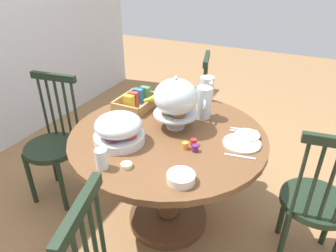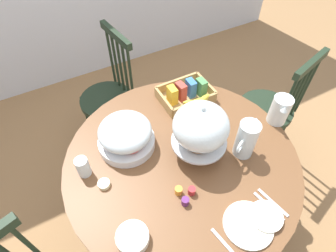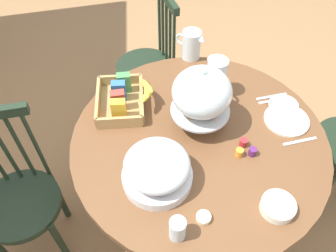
{
  "view_description": "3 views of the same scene",
  "coord_description": "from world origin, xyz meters",
  "px_view_note": "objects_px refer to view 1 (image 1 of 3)",
  "views": [
    {
      "loc": [
        -1.41,
        -0.79,
        1.7
      ],
      "look_at": [
        0.06,
        -0.08,
        0.79
      ],
      "focal_mm": 32.73,
      "sensor_mm": 36.0,
      "label": 1
    },
    {
      "loc": [
        -0.39,
        -0.76,
        1.95
      ],
      "look_at": [
        0.06,
        0.07,
        0.84
      ],
      "focal_mm": 29.98,
      "sensor_mm": 36.0,
      "label": 2
    },
    {
      "loc": [
        -0.94,
        0.15,
        2.02
      ],
      "look_at": [
        0.06,
        0.07,
        0.84
      ],
      "focal_mm": 36.8,
      "sensor_mm": 36.0,
      "label": 3
    }
  ],
  "objects_px": {
    "pastry_stand_with_dome": "(176,99)",
    "china_plate_large": "(242,143)",
    "cereal_basket": "(138,101)",
    "drinking_glass": "(101,159)",
    "milk_pitcher": "(204,104)",
    "cereal_bowl": "(181,178)",
    "fruit_platter_covered": "(119,129)",
    "orange_juice_pitcher": "(207,89)",
    "china_plate_small": "(247,135)",
    "dining_table": "(168,161)",
    "windsor_chair_far_side": "(189,111)",
    "windsor_chair_facing_door": "(316,204)",
    "windsor_chair_near_window": "(54,146)",
    "butter_dish": "(126,165)"
  },
  "relations": [
    {
      "from": "dining_table",
      "to": "fruit_platter_covered",
      "type": "relative_size",
      "value": 4.06
    },
    {
      "from": "pastry_stand_with_dome",
      "to": "milk_pitcher",
      "type": "distance_m",
      "value": 0.26
    },
    {
      "from": "windsor_chair_facing_door",
      "to": "china_plate_large",
      "type": "height_order",
      "value": "windsor_chair_facing_door"
    },
    {
      "from": "milk_pitcher",
      "to": "fruit_platter_covered",
      "type": "bearing_deg",
      "value": 147.1
    },
    {
      "from": "windsor_chair_facing_door",
      "to": "fruit_platter_covered",
      "type": "relative_size",
      "value": 3.25
    },
    {
      "from": "windsor_chair_far_side",
      "to": "cereal_basket",
      "type": "bearing_deg",
      "value": 167.6
    },
    {
      "from": "windsor_chair_far_side",
      "to": "milk_pitcher",
      "type": "relative_size",
      "value": 4.53
    },
    {
      "from": "cereal_basket",
      "to": "orange_juice_pitcher",
      "type": "bearing_deg",
      "value": -46.89
    },
    {
      "from": "fruit_platter_covered",
      "to": "orange_juice_pitcher",
      "type": "xyz_separation_m",
      "value": [
        0.83,
        -0.24,
        -0.01
      ]
    },
    {
      "from": "pastry_stand_with_dome",
      "to": "china_plate_small",
      "type": "distance_m",
      "value": 0.49
    },
    {
      "from": "orange_juice_pitcher",
      "to": "china_plate_small",
      "type": "xyz_separation_m",
      "value": [
        -0.45,
        -0.42,
        -0.06
      ]
    },
    {
      "from": "dining_table",
      "to": "china_plate_large",
      "type": "height_order",
      "value": "china_plate_large"
    },
    {
      "from": "pastry_stand_with_dome",
      "to": "milk_pitcher",
      "type": "xyz_separation_m",
      "value": [
        0.21,
        -0.11,
        -0.1
      ]
    },
    {
      "from": "fruit_platter_covered",
      "to": "china_plate_large",
      "type": "bearing_deg",
      "value": -66.18
    },
    {
      "from": "cereal_basket",
      "to": "drinking_glass",
      "type": "height_order",
      "value": "cereal_basket"
    },
    {
      "from": "cereal_bowl",
      "to": "butter_dish",
      "type": "xyz_separation_m",
      "value": [
        -0.02,
        0.3,
        -0.01
      ]
    },
    {
      "from": "dining_table",
      "to": "fruit_platter_covered",
      "type": "bearing_deg",
      "value": 135.37
    },
    {
      "from": "windsor_chair_near_window",
      "to": "cereal_bowl",
      "type": "height_order",
      "value": "windsor_chair_near_window"
    },
    {
      "from": "milk_pitcher",
      "to": "drinking_glass",
      "type": "bearing_deg",
      "value": 160.51
    },
    {
      "from": "windsor_chair_near_window",
      "to": "cereal_basket",
      "type": "distance_m",
      "value": 0.73
    },
    {
      "from": "china_plate_large",
      "to": "windsor_chair_near_window",
      "type": "bearing_deg",
      "value": 97.56
    },
    {
      "from": "windsor_chair_facing_door",
      "to": "butter_dish",
      "type": "height_order",
      "value": "windsor_chair_facing_door"
    },
    {
      "from": "cereal_basket",
      "to": "china_plate_large",
      "type": "relative_size",
      "value": 1.44
    },
    {
      "from": "dining_table",
      "to": "cereal_bowl",
      "type": "bearing_deg",
      "value": -146.39
    },
    {
      "from": "butter_dish",
      "to": "cereal_bowl",
      "type": "bearing_deg",
      "value": -86.68
    },
    {
      "from": "windsor_chair_far_side",
      "to": "pastry_stand_with_dome",
      "type": "bearing_deg",
      "value": -164.05
    },
    {
      "from": "milk_pitcher",
      "to": "cereal_bowl",
      "type": "relative_size",
      "value": 1.54
    },
    {
      "from": "pastry_stand_with_dome",
      "to": "china_plate_large",
      "type": "relative_size",
      "value": 1.56
    },
    {
      "from": "windsor_chair_far_side",
      "to": "drinking_glass",
      "type": "bearing_deg",
      "value": -177.16
    },
    {
      "from": "windsor_chair_facing_door",
      "to": "cereal_basket",
      "type": "xyz_separation_m",
      "value": [
        0.16,
        1.26,
        0.33
      ]
    },
    {
      "from": "dining_table",
      "to": "windsor_chair_far_side",
      "type": "relative_size",
      "value": 1.25
    },
    {
      "from": "drinking_glass",
      "to": "pastry_stand_with_dome",
      "type": "bearing_deg",
      "value": -15.99
    },
    {
      "from": "pastry_stand_with_dome",
      "to": "china_plate_small",
      "type": "height_order",
      "value": "pastry_stand_with_dome"
    },
    {
      "from": "cereal_basket",
      "to": "cereal_bowl",
      "type": "xyz_separation_m",
      "value": [
        -0.64,
        -0.62,
        -0.02
      ]
    },
    {
      "from": "windsor_chair_near_window",
      "to": "milk_pitcher",
      "type": "relative_size",
      "value": 4.53
    },
    {
      "from": "china_plate_small",
      "to": "cereal_basket",
      "type": "bearing_deg",
      "value": 84.26
    },
    {
      "from": "fruit_platter_covered",
      "to": "drinking_glass",
      "type": "relative_size",
      "value": 2.73
    },
    {
      "from": "milk_pitcher",
      "to": "china_plate_large",
      "type": "relative_size",
      "value": 0.98
    },
    {
      "from": "dining_table",
      "to": "cereal_bowl",
      "type": "xyz_separation_m",
      "value": [
        -0.39,
        -0.26,
        0.23
      ]
    },
    {
      "from": "cereal_bowl",
      "to": "orange_juice_pitcher",
      "type": "bearing_deg",
      "value": 12.85
    },
    {
      "from": "china_plate_large",
      "to": "windsor_chair_facing_door",
      "type": "bearing_deg",
      "value": -88.79
    },
    {
      "from": "milk_pitcher",
      "to": "drinking_glass",
      "type": "height_order",
      "value": "milk_pitcher"
    },
    {
      "from": "china_plate_large",
      "to": "butter_dish",
      "type": "distance_m",
      "value": 0.68
    },
    {
      "from": "windsor_chair_near_window",
      "to": "china_plate_small",
      "type": "distance_m",
      "value": 1.42
    },
    {
      "from": "fruit_platter_covered",
      "to": "butter_dish",
      "type": "bearing_deg",
      "value": -138.49
    },
    {
      "from": "windsor_chair_facing_door",
      "to": "china_plate_small",
      "type": "bearing_deg",
      "value": 80.02
    },
    {
      "from": "drinking_glass",
      "to": "windsor_chair_facing_door",
      "type": "bearing_deg",
      "value": -62.47
    },
    {
      "from": "milk_pitcher",
      "to": "china_plate_large",
      "type": "xyz_separation_m",
      "value": [
        -0.22,
        -0.32,
        -0.09
      ]
    },
    {
      "from": "fruit_platter_covered",
      "to": "drinking_glass",
      "type": "bearing_deg",
      "value": -166.36
    },
    {
      "from": "fruit_platter_covered",
      "to": "milk_pitcher",
      "type": "bearing_deg",
      "value": -32.9
    }
  ]
}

